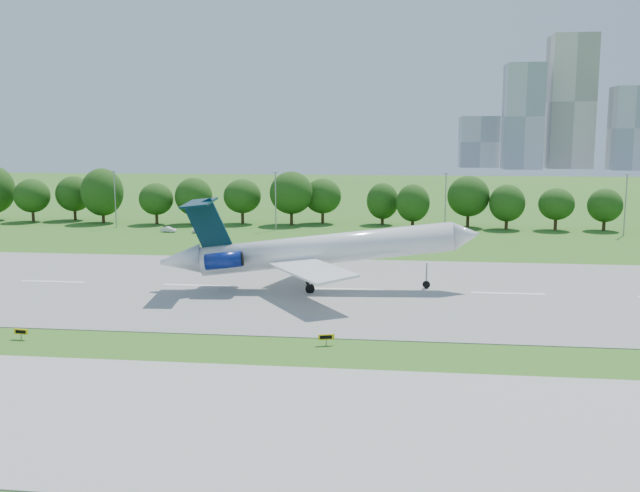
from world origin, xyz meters
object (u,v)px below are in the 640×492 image
Objects in this scene: taxi_sign_left at (21,332)px; service_vehicle_b at (201,230)px; airliner at (311,249)px; service_vehicle_a at (168,229)px.

service_vehicle_b is at bearing 98.98° from taxi_sign_left.
service_vehicle_a is at bearing 117.58° from airliner.
service_vehicle_b reaches higher than service_vehicle_a.
service_vehicle_b is (-4.71, 76.70, -0.18)m from taxi_sign_left.
taxi_sign_left is at bearing -141.51° from airliner.
airliner reaches higher than taxi_sign_left.
service_vehicle_b is at bearing -81.90° from service_vehicle_a.
service_vehicle_a reaches higher than taxi_sign_left.
airliner is 12.25× the size of service_vehicle_b.
airliner is 12.52× the size of service_vehicle_a.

